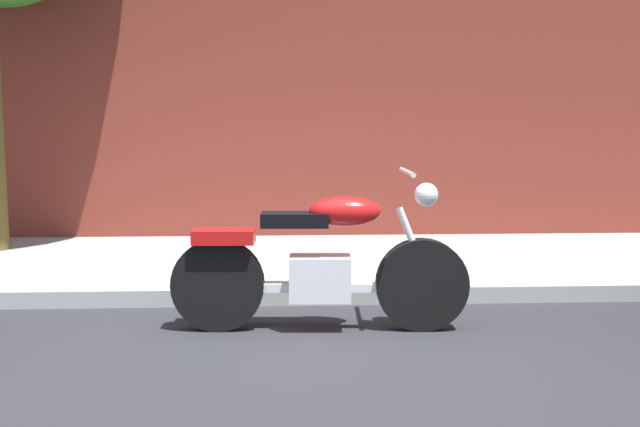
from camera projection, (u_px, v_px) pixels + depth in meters
ground_plane at (269, 355)px, 4.70m from camera, size 60.00×60.00×0.00m
sidewalk at (274, 264)px, 7.46m from camera, size 19.95×3.02×0.14m
motorcycle at (320, 266)px, 5.22m from camera, size 2.15×0.70×1.17m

